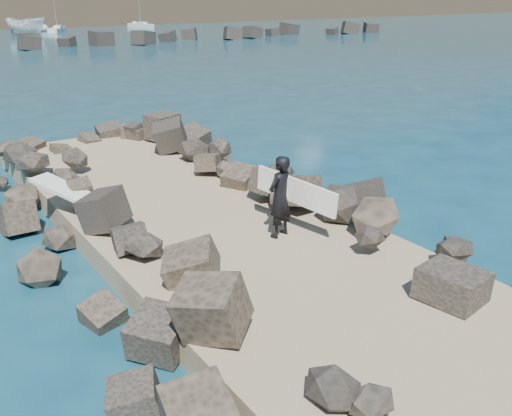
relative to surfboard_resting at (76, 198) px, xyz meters
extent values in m
plane|color=#0F384C|center=(2.69, -3.06, -1.04)|extent=(800.00, 800.00, 0.00)
cube|color=#8C7759|center=(2.69, -5.06, -0.74)|extent=(6.00, 26.00, 0.60)
cube|color=black|center=(-0.21, -4.56, -0.54)|extent=(2.60, 22.00, 1.00)
cube|color=black|center=(5.59, -4.56, -0.54)|extent=(2.60, 22.00, 1.00)
cube|color=black|center=(37.69, 51.94, -0.44)|extent=(52.00, 4.00, 1.20)
cube|color=silver|center=(0.00, 0.00, 0.00)|extent=(1.74, 2.52, 0.08)
imported|color=white|center=(16.21, 73.28, 0.22)|extent=(5.83, 6.73, 2.52)
imported|color=black|center=(3.45, -3.89, 0.51)|extent=(0.80, 0.65, 1.90)
cube|color=white|center=(3.90, -3.89, 0.56)|extent=(0.55, 2.33, 0.74)
cube|color=silver|center=(36.16, 80.28, -0.79)|extent=(2.63, 5.75, 0.80)
cylinder|color=gray|center=(36.16, 80.28, 2.65)|extent=(0.12, 0.12, 6.18)
cube|color=silver|center=(36.16, 79.63, -0.29)|extent=(1.27, 1.75, 0.44)
cube|color=silver|center=(21.58, 77.66, -0.79)|extent=(4.21, 6.02, 0.80)
cylinder|color=gray|center=(21.58, 77.66, 2.94)|extent=(0.12, 0.12, 6.76)
cube|color=silver|center=(21.58, 77.01, -0.29)|extent=(1.71, 1.98, 0.44)
camera|label=1|loc=(-3.72, -13.57, 4.85)|focal=40.00mm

